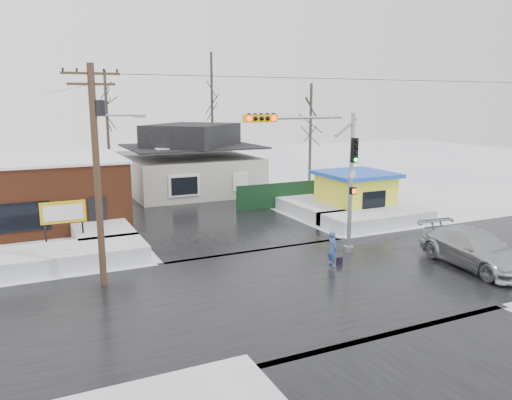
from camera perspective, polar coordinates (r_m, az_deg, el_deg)
name	(u,v)px	position (r m, az deg, el deg)	size (l,w,h in m)	color
ground	(312,283)	(21.50, 6.41, -9.41)	(120.00, 120.00, 0.00)	white
road_ns	(312,283)	(21.49, 6.41, -9.38)	(10.00, 120.00, 0.02)	black
road_ew	(312,283)	(21.49, 6.41, -9.38)	(120.00, 10.00, 0.02)	black
snowbank_nw	(70,256)	(25.16, -20.49, -6.01)	(7.00, 3.00, 0.80)	white
snowbank_ne	(377,218)	(31.89, 13.65, -2.02)	(7.00, 3.00, 0.80)	white
snowbank_nside_w	(99,227)	(30.15, -17.56, -3.00)	(3.00, 8.00, 0.80)	white
snowbank_nside_e	(308,206)	(34.75, 5.91, -0.67)	(3.00, 8.00, 0.80)	white
traffic_signal	(325,165)	(24.12, 7.89, 3.96)	(6.05, 0.68, 7.00)	gray
utility_pole	(98,163)	(20.88, -17.59, 4.00)	(3.15, 0.44, 9.00)	#382619
brick_building	(19,193)	(33.51, -25.46, 0.75)	(12.20, 8.20, 4.12)	brown
marquee_sign	(63,214)	(27.20, -21.18, -1.47)	(2.20, 0.21, 2.55)	black
house	(193,162)	(41.35, -7.25, 4.33)	(10.40, 8.40, 5.76)	beige
kiosk	(355,193)	(34.29, 11.26, 0.82)	(4.60, 4.60, 2.88)	#FBFB37
fence	(287,195)	(36.11, 3.61, 0.63)	(8.00, 0.12, 1.80)	black
tree_far_left	(106,96)	(43.57, -16.79, 11.33)	(3.00, 3.00, 10.00)	#332821
tree_far_mid	(212,79)	(48.08, -5.10, 13.61)	(3.00, 3.00, 12.00)	#332821
tree_far_right	(311,105)	(43.44, 6.30, 10.69)	(3.00, 3.00, 9.00)	#332821
pedestrian	(333,249)	(23.47, 8.74, -5.55)	(0.60, 0.39, 1.65)	#38589E
car	(475,249)	(25.19, 23.75, -5.18)	(2.37, 5.82, 1.69)	#A9ADB0
shopping_bag	(340,261)	(23.86, 9.53, -6.93)	(0.28, 0.12, 0.35)	black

